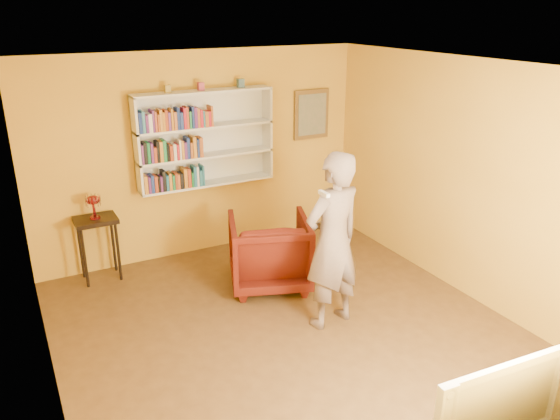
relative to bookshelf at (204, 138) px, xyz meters
The scene contains 15 objects.
room_shell 2.48m from the bookshelf, 90.00° to the right, with size 5.30×5.80×2.88m.
bookshelf is the anchor object (origin of this frame).
books_row_lower 0.67m from the bookshelf, 167.08° to the right, with size 0.78×0.19×0.27m.
books_row_middle 0.48m from the bookshelf, 167.10° to the right, with size 0.78×0.19×0.27m.
books_row_upper 0.52m from the bookshelf, 165.21° to the right, with size 0.93×0.19×0.27m.
ornament_left 0.81m from the bookshelf, behind, with size 0.07×0.07×0.09m, color olive.
ornament_centre 0.67m from the bookshelf, 113.56° to the right, with size 0.07×0.07×0.10m, color #A93853.
ornament_right 0.85m from the bookshelf, ahead, with size 0.08×0.08×0.11m, color #42606F.
framed_painting 1.66m from the bookshelf, ahead, with size 0.55×0.05×0.70m.
console_table 1.75m from the bookshelf, behind, with size 0.49×0.38×0.81m.
ruby_lustre 1.60m from the bookshelf, behind, with size 0.18×0.18×0.28m.
armchair 1.75m from the bookshelf, 76.55° to the right, with size 0.93×0.95×0.87m, color #3E0804.
person 2.47m from the bookshelf, 78.03° to the right, with size 0.69×0.45×1.90m, color #6C594F.
game_remote 2.55m from the bookshelf, 84.54° to the right, with size 0.04×0.15×0.04m, color silver.
television 4.73m from the bookshelf, 87.17° to the right, with size 1.10×0.14×0.63m, color black.
Camera 1 is at (-2.36, -4.18, 3.21)m, focal length 35.00 mm.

